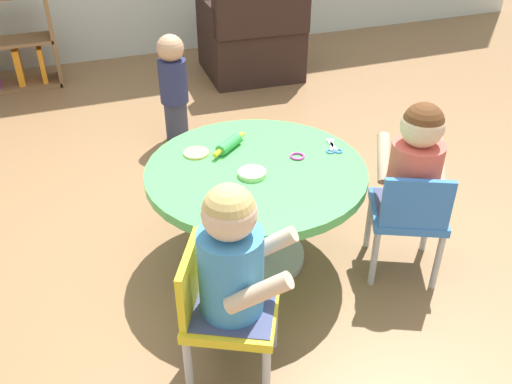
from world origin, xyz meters
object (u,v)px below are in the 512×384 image
(child_chair_left, at_px, (222,308))
(rolling_pin, at_px, (229,144))
(child_chair_right, at_px, (408,215))
(toddler_standing, at_px, (174,86))
(seated_child_left, at_px, (232,257))
(craft_table, at_px, (256,190))
(seated_child_right, at_px, (416,163))
(armchair_dark, at_px, (252,37))
(craft_scissors, at_px, (333,148))

(child_chair_left, xyz_separation_m, rolling_pin, (0.28, 0.74, 0.20))
(child_chair_left, relative_size, rolling_pin, 2.79)
(child_chair_right, bearing_deg, rolling_pin, 140.61)
(child_chair_right, xyz_separation_m, toddler_standing, (-0.61, 1.58, 0.05))
(seated_child_left, distance_m, rolling_pin, 0.80)
(child_chair_right, relative_size, toddler_standing, 0.80)
(craft_table, bearing_deg, seated_child_left, -117.56)
(child_chair_right, distance_m, seated_child_right, 0.23)
(toddler_standing, bearing_deg, seated_child_left, -97.72)
(armchair_dark, bearing_deg, child_chair_left, -112.54)
(armchair_dark, bearing_deg, seated_child_left, -111.77)
(craft_table, height_order, child_chair_left, child_chair_left)
(child_chair_left, height_order, child_chair_right, same)
(armchair_dark, xyz_separation_m, craft_scissors, (-0.41, -2.12, 0.17))
(rolling_pin, bearing_deg, armchair_dark, 66.75)
(toddler_standing, relative_size, rolling_pin, 3.49)
(seated_child_left, bearing_deg, child_chair_left, 151.97)
(seated_child_left, height_order, craft_scissors, seated_child_left)
(child_chair_right, relative_size, seated_child_right, 1.05)
(child_chair_right, bearing_deg, seated_child_left, -163.42)
(craft_table, bearing_deg, child_chair_right, -29.19)
(child_chair_right, bearing_deg, craft_scissors, 118.54)
(seated_child_left, xyz_separation_m, toddler_standing, (0.25, 1.83, -0.17))
(child_chair_left, relative_size, child_chair_right, 1.00)
(seated_child_left, relative_size, child_chair_right, 0.95)
(craft_table, relative_size, toddler_standing, 1.37)
(armchair_dark, distance_m, craft_scissors, 2.16)
(rolling_pin, height_order, craft_scissors, rolling_pin)
(craft_table, xyz_separation_m, armchair_dark, (0.79, 2.15, -0.06))
(child_chair_left, xyz_separation_m, toddler_standing, (0.28, 1.82, 0.05))
(armchair_dark, relative_size, rolling_pin, 4.42)
(seated_child_right, bearing_deg, rolling_pin, 143.45)
(craft_table, relative_size, seated_child_right, 1.80)
(craft_table, relative_size, child_chair_right, 1.72)
(child_chair_right, xyz_separation_m, armchair_dark, (0.23, 2.46, 0.00))
(seated_child_left, xyz_separation_m, child_chair_right, (0.86, 0.25, -0.23))
(child_chair_right, height_order, toddler_standing, toddler_standing)
(child_chair_left, height_order, rolling_pin, child_chair_left)
(craft_scissors, bearing_deg, seated_child_right, -56.40)
(craft_table, height_order, armchair_dark, armchair_dark)
(armchair_dark, bearing_deg, toddler_standing, -133.49)
(craft_table, relative_size, armchair_dark, 1.08)
(seated_child_right, relative_size, armchair_dark, 0.60)
(rolling_pin, relative_size, craft_scissors, 1.36)
(child_chair_left, bearing_deg, rolling_pin, 69.36)
(seated_child_left, bearing_deg, toddler_standing, 82.28)
(child_chair_left, bearing_deg, craft_table, 58.87)
(craft_table, distance_m, craft_scissors, 0.39)
(toddler_standing, bearing_deg, rolling_pin, -90.28)
(seated_child_left, distance_m, craft_scissors, 0.90)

